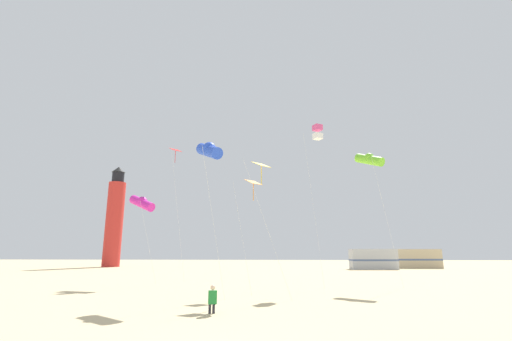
{
  "coord_description": "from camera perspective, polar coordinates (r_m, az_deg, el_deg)",
  "views": [
    {
      "loc": [
        1.11,
        -7.4,
        2.5
      ],
      "look_at": [
        0.02,
        10.7,
        6.6
      ],
      "focal_mm": 25.12,
      "sensor_mm": 36.0,
      "label": 1
    }
  ],
  "objects": [
    {
      "name": "kite_flyer_standing",
      "position": [
        15.58,
        -6.96,
        -19.6
      ],
      "size": [
        0.42,
        0.55,
        1.16
      ],
      "rotation": [
        0.0,
        0.0,
        3.39
      ],
      "color": "#238438",
      "rests_on": "ground"
    },
    {
      "name": "kite_tube_lime",
      "position": [
        28.69,
        17.59,
        1.69
      ],
      "size": [
        2.64,
        2.87,
        10.05
      ],
      "color": "silver",
      "rests_on": "ground"
    },
    {
      "name": "kite_tube_blue",
      "position": [
        21.21,
        -7.46,
        3.2
      ],
      "size": [
        2.12,
        2.44,
        8.98
      ],
      "color": "silver",
      "rests_on": "ground"
    },
    {
      "name": "kite_tube_magenta",
      "position": [
        29.49,
        -17.67,
        -4.92
      ],
      "size": [
        2.63,
        2.31,
        6.9
      ],
      "color": "silver",
      "rests_on": "ground"
    },
    {
      "name": "kite_diamond_gold",
      "position": [
        21.13,
        0.9,
        0.23
      ],
      "size": [
        2.58,
        2.24,
        7.73
      ],
      "color": "silver",
      "rests_on": "ground"
    },
    {
      "name": "kite_box_rainbow",
      "position": [
        28.33,
        9.77,
        6.0
      ],
      "size": [
        1.52,
        1.52,
        12.1
      ],
      "color": "silver",
      "rests_on": "ground"
    },
    {
      "name": "kite_diamond_orange",
      "position": [
        23.22,
        -0.52,
        -2.45
      ],
      "size": [
        1.95,
        1.95,
        7.09
      ],
      "color": "silver",
      "rests_on": "ground"
    },
    {
      "name": "kite_diamond_scarlet",
      "position": [
        32.66,
        -12.67,
        2.35
      ],
      "size": [
        1.91,
        1.91,
        11.56
      ],
      "color": "silver",
      "rests_on": "ground"
    },
    {
      "name": "lighthouse_distant",
      "position": [
        65.14,
        -21.6,
        -7.14
      ],
      "size": [
        2.8,
        2.8,
        16.8
      ],
      "color": "red",
      "rests_on": "ground"
    },
    {
      "name": "rv_van_silver",
      "position": [
        55.19,
        18.16,
        -13.26
      ],
      "size": [
        6.58,
        2.77,
        2.8
      ],
      "rotation": [
        0.0,
        0.0,
        0.07
      ],
      "color": "#B7BABF",
      "rests_on": "ground"
    },
    {
      "name": "rv_van_tan",
      "position": [
        61.09,
        24.36,
        -12.67
      ],
      "size": [
        6.45,
        2.37,
        2.8
      ],
      "rotation": [
        0.0,
        0.0,
        0.01
      ],
      "color": "#C6B28C",
      "rests_on": "ground"
    }
  ]
}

